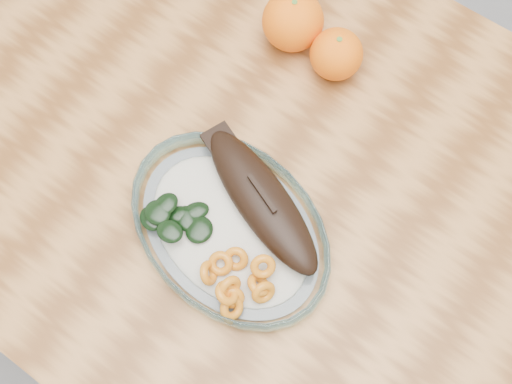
# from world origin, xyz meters

# --- Properties ---
(ground) EXTENTS (3.00, 3.00, 0.00)m
(ground) POSITION_xyz_m (0.00, 0.00, 0.00)
(ground) COLOR slate
(ground) RESTS_ON ground
(dining_table) EXTENTS (1.20, 0.80, 0.75)m
(dining_table) POSITION_xyz_m (0.00, 0.00, 0.65)
(dining_table) COLOR brown
(dining_table) RESTS_ON ground
(plated_meal) EXTENTS (0.65, 0.65, 0.08)m
(plated_meal) POSITION_xyz_m (0.01, -0.10, 0.77)
(plated_meal) COLOR white
(plated_meal) RESTS_ON dining_table
(orange_left) EXTENTS (0.09, 0.09, 0.09)m
(orange_left) POSITION_xyz_m (-0.10, 0.19, 0.80)
(orange_left) COLOR #FA5E05
(orange_left) RESTS_ON dining_table
(orange_right) EXTENTS (0.08, 0.08, 0.08)m
(orange_right) POSITION_xyz_m (-0.02, 0.19, 0.79)
(orange_right) COLOR #FA5E05
(orange_right) RESTS_ON dining_table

